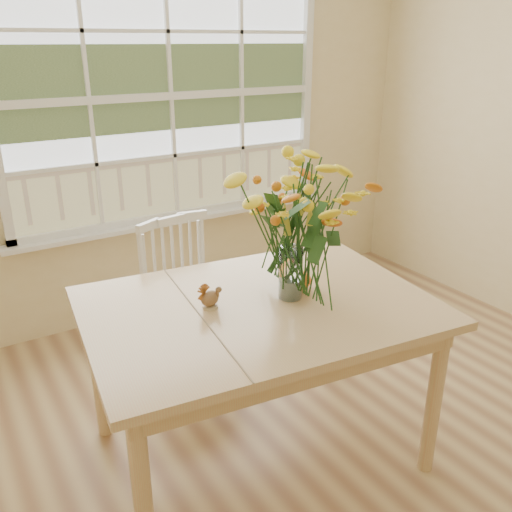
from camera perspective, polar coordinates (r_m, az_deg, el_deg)
floor at (r=2.75m, az=13.80°, el=-22.82°), size 4.00×4.50×0.01m
wall_back at (r=3.88m, az=-8.99°, el=13.41°), size 4.00×0.02×2.70m
window at (r=3.82m, az=-8.91°, el=16.04°), size 2.42×0.12×1.74m
dining_table at (r=2.46m, az=0.25°, el=-6.93°), size 1.63×1.26×0.81m
windsor_chair at (r=3.14m, az=-7.56°, el=-4.04°), size 0.50×0.49×0.96m
flower_vase at (r=2.34m, az=3.79°, el=3.59°), size 0.50×0.50×0.60m
pumpkin at (r=2.54m, az=4.66°, el=-2.62°), size 0.11×0.11×0.08m
turkey_figurine at (r=2.37m, az=-4.88°, el=-4.48°), size 0.10×0.08×0.11m
dark_gourd at (r=2.56m, az=3.20°, el=-2.55°), size 0.13×0.10×0.07m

